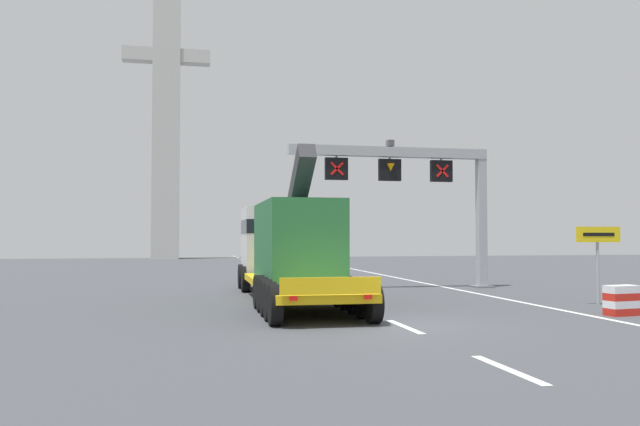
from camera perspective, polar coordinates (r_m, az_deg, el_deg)
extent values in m
plane|color=#424449|center=(17.75, 6.93, -9.74)|extent=(112.00, 112.00, 0.00)
cube|color=silver|center=(12.29, 16.24, -13.10)|extent=(0.20, 2.60, 0.01)
cube|color=silver|center=(17.29, 7.50, -9.92)|extent=(0.20, 2.60, 0.01)
cube|color=silver|center=(22.53, 2.82, -8.10)|extent=(0.20, 2.60, 0.01)
cube|color=silver|center=(27.87, -0.05, -6.94)|extent=(0.20, 2.60, 0.01)
cube|color=silver|center=(33.27, -1.99, -6.14)|extent=(0.20, 2.60, 0.01)
cube|color=silver|center=(38.70, -3.39, -5.56)|extent=(0.20, 2.60, 0.01)
cube|color=silver|center=(44.15, -4.43, -5.13)|extent=(0.20, 2.60, 0.01)
cube|color=silver|center=(49.61, -5.25, -4.78)|extent=(0.20, 2.60, 0.01)
cube|color=silver|center=(55.08, -5.90, -4.51)|extent=(0.20, 2.60, 0.01)
cube|color=silver|center=(60.56, -6.44, -4.28)|extent=(0.20, 2.60, 0.01)
cube|color=silver|center=(66.05, -6.88, -4.09)|extent=(0.20, 2.60, 0.01)
cube|color=silver|center=(71.53, -7.26, -3.93)|extent=(0.20, 2.60, 0.01)
cube|color=silver|center=(77.03, -7.59, -3.80)|extent=(0.20, 2.60, 0.01)
cube|color=silver|center=(31.10, 10.69, -6.39)|extent=(0.20, 63.00, 0.01)
cube|color=#9EA0A5|center=(31.02, 14.05, -0.44)|extent=(0.40, 0.40, 6.44)
cube|color=slate|center=(31.10, 14.10, -6.30)|extent=(0.90, 0.90, 0.08)
cube|color=#9EA0A5|center=(29.59, 6.17, 5.36)|extent=(9.32, 0.44, 0.44)
cube|color=#4C4C51|center=(29.65, 6.21, 6.13)|extent=(0.28, 0.40, 0.28)
cube|color=black|center=(30.35, 10.65, 3.65)|extent=(1.02, 0.24, 0.99)
cube|color=#9EA0A5|center=(30.41, 10.64, 4.67)|extent=(0.08, 0.08, 0.16)
cube|color=red|center=(30.23, 10.74, 3.68)|extent=(0.62, 0.02, 0.62)
cube|color=red|center=(30.23, 10.74, 3.68)|extent=(0.62, 0.02, 0.62)
cube|color=black|center=(29.50, 6.17, 3.79)|extent=(1.02, 0.24, 0.99)
cube|color=#9EA0A5|center=(29.56, 6.17, 4.84)|extent=(0.08, 0.08, 0.16)
cone|color=orange|center=(29.38, 6.25, 4.01)|extent=(0.37, 0.37, 0.35)
cube|color=black|center=(28.83, 1.45, 3.92)|extent=(1.02, 0.24, 0.99)
cube|color=#9EA0A5|center=(28.89, 1.45, 4.99)|extent=(0.08, 0.08, 0.16)
cube|color=red|center=(28.70, 1.51, 3.94)|extent=(0.62, 0.02, 0.62)
cube|color=red|center=(28.70, 1.51, 3.94)|extent=(0.62, 0.02, 0.62)
cube|color=yellow|center=(21.93, -1.94, -6.36)|extent=(2.92, 10.43, 0.24)
cube|color=yellow|center=(16.73, 0.97, -6.44)|extent=(2.66, 0.11, 0.44)
cylinder|color=black|center=(17.32, -3.99, -8.11)|extent=(0.33, 1.10, 1.10)
cylinder|color=black|center=(17.86, 4.72, -7.93)|extent=(0.33, 1.10, 1.10)
cylinder|color=black|center=(18.36, -4.40, -7.77)|extent=(0.33, 1.10, 1.10)
cylinder|color=black|center=(18.86, 3.84, -7.61)|extent=(0.33, 1.10, 1.10)
cylinder|color=black|center=(19.39, -4.77, -7.46)|extent=(0.33, 1.10, 1.10)
cylinder|color=black|center=(19.88, 3.05, -7.33)|extent=(0.33, 1.10, 1.10)
cylinder|color=black|center=(20.43, -5.10, -7.18)|extent=(0.33, 1.10, 1.10)
cylinder|color=black|center=(20.89, 2.34, -7.07)|extent=(0.33, 1.10, 1.10)
cylinder|color=black|center=(21.47, -5.39, -6.93)|extent=(0.33, 1.10, 1.10)
cylinder|color=black|center=(21.91, 1.70, -6.84)|extent=(0.33, 1.10, 1.10)
cube|color=silver|center=(28.90, -4.19, -2.60)|extent=(2.61, 3.23, 3.10)
cube|color=black|center=(28.90, -4.18, -1.22)|extent=(2.64, 3.25, 0.60)
cylinder|color=black|center=(29.71, -6.88, -5.57)|extent=(0.35, 1.10, 1.10)
cylinder|color=black|center=(30.01, -1.94, -5.54)|extent=(0.35, 1.10, 1.10)
cylinder|color=black|center=(27.72, -6.57, -5.82)|extent=(0.35, 1.10, 1.10)
cylinder|color=black|center=(28.04, -1.29, -5.79)|extent=(0.35, 1.10, 1.10)
cube|color=#236638|center=(22.27, -2.10, -2.51)|extent=(2.44, 5.75, 2.70)
cube|color=#2D2D33|center=(21.49, -1.73, 2.68)|extent=(0.59, 2.95, 2.29)
cube|color=red|center=(16.54, -2.35, -7.53)|extent=(0.20, 0.06, 0.12)
cube|color=red|center=(16.95, 4.27, -7.39)|extent=(0.20, 0.06, 0.12)
cylinder|color=#9EA0A5|center=(24.59, 23.29, -4.27)|extent=(0.10, 0.10, 2.71)
cube|color=yellow|center=(24.52, 23.34, -1.75)|extent=(1.70, 0.06, 0.54)
cube|color=black|center=(24.49, 23.39, -1.75)|extent=(1.22, 0.01, 0.12)
cube|color=red|center=(21.57, 25.09, -7.89)|extent=(1.06, 0.64, 0.23)
cube|color=white|center=(21.55, 25.08, -7.30)|extent=(1.06, 0.64, 0.22)
cube|color=red|center=(21.53, 25.07, -6.70)|extent=(1.06, 0.64, 0.23)
cube|color=white|center=(21.51, 25.06, -6.10)|extent=(1.06, 0.64, 0.23)
cube|color=#B7B7B2|center=(70.85, -13.40, 10.08)|extent=(2.80, 2.00, 34.40)
cube|color=#B7B7B2|center=(71.83, -13.37, 13.30)|extent=(9.00, 1.60, 1.40)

